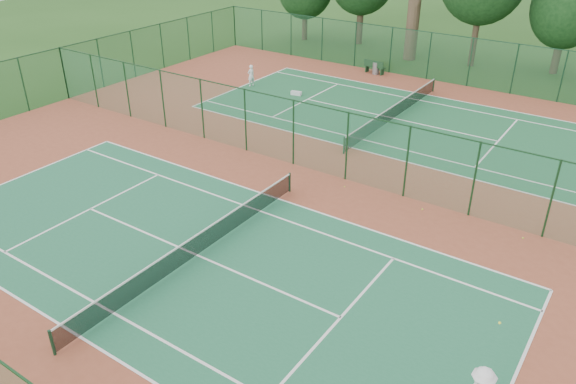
% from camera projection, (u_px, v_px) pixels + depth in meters
% --- Properties ---
extents(ground, '(120.00, 120.00, 0.00)m').
position_uv_depth(ground, '(318.00, 171.00, 28.37)').
color(ground, '#204916').
rests_on(ground, ground).
extents(red_pad, '(40.00, 36.00, 0.01)m').
position_uv_depth(red_pad, '(318.00, 171.00, 28.37)').
color(red_pad, brown).
rests_on(red_pad, ground).
extents(court_near, '(23.77, 10.97, 0.01)m').
position_uv_depth(court_near, '(197.00, 255.00, 21.82)').
color(court_near, '#206543').
rests_on(court_near, red_pad).
extents(court_far, '(23.77, 10.97, 0.01)m').
position_uv_depth(court_far, '(394.00, 118.00, 34.91)').
color(court_far, '#1E5F37').
rests_on(court_far, red_pad).
extents(fence_north, '(40.00, 0.09, 3.50)m').
position_uv_depth(fence_north, '(449.00, 59.00, 40.62)').
color(fence_north, '#17452B').
rests_on(fence_north, ground).
extents(fence_west, '(0.09, 36.00, 3.50)m').
position_uv_depth(fence_west, '(64.00, 73.00, 37.46)').
color(fence_west, '#184929').
rests_on(fence_west, ground).
extents(fence_divider, '(40.00, 0.09, 3.50)m').
position_uv_depth(fence_divider, '(319.00, 139.00, 27.54)').
color(fence_divider, '#1B5337').
rests_on(fence_divider, ground).
extents(tennis_net_near, '(0.10, 12.90, 0.97)m').
position_uv_depth(tennis_net_near, '(196.00, 244.00, 21.57)').
color(tennis_net_near, '#133621').
rests_on(tennis_net_near, ground).
extents(tennis_net_far, '(0.10, 12.90, 0.97)m').
position_uv_depth(tennis_net_far, '(395.00, 110.00, 34.66)').
color(tennis_net_far, '#163E22').
rests_on(tennis_net_far, ground).
extents(player_far, '(0.50, 0.63, 1.54)m').
position_uv_depth(player_far, '(251.00, 75.00, 40.35)').
color(player_far, silver).
rests_on(player_far, court_far).
extents(trash_bin, '(0.65, 0.65, 0.92)m').
position_uv_depth(trash_bin, '(376.00, 68.00, 43.13)').
color(trash_bin, slate).
rests_on(trash_bin, red_pad).
extents(bench, '(1.75, 0.66, 1.05)m').
position_uv_depth(bench, '(374.00, 67.00, 43.18)').
color(bench, black).
rests_on(bench, red_pad).
extents(kit_bag, '(0.78, 0.41, 0.28)m').
position_uv_depth(kit_bag, '(296.00, 93.00, 38.81)').
color(kit_bag, silver).
rests_on(kit_bag, red_pad).
extents(stray_ball_a, '(0.07, 0.07, 0.07)m').
position_uv_depth(stray_ball_a, '(422.00, 209.00, 24.91)').
color(stray_ball_a, '#CAE936').
rests_on(stray_ball_a, red_pad).
extents(stray_ball_b, '(0.07, 0.07, 0.07)m').
position_uv_depth(stray_ball_b, '(523.00, 238.00, 22.86)').
color(stray_ball_b, '#ADCC2F').
rests_on(stray_ball_b, red_pad).
extents(stray_ball_c, '(0.06, 0.06, 0.06)m').
position_uv_depth(stray_ball_c, '(345.00, 186.00, 26.83)').
color(stray_ball_c, '#B6D932').
rests_on(stray_ball_c, red_pad).
extents(evergreen_row, '(39.00, 5.00, 12.00)m').
position_uv_depth(evergreen_row, '(479.00, 64.00, 45.75)').
color(evergreen_row, black).
rests_on(evergreen_row, ground).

